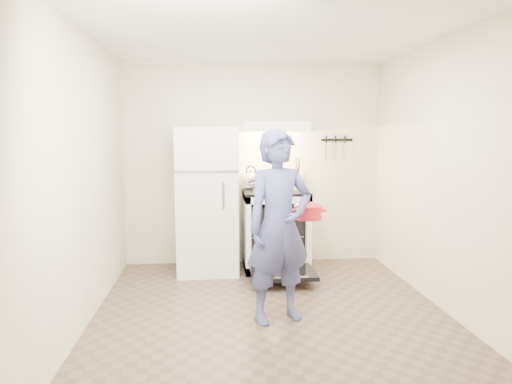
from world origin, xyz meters
The scene contains 15 objects.
floor centered at (0.00, 0.00, 0.00)m, with size 3.60×3.60×0.00m, color brown.
back_wall centered at (0.00, 1.80, 1.25)m, with size 3.20×0.02×2.50m, color beige.
refrigerator centered at (-0.58, 1.45, 0.85)m, with size 0.70×0.70×1.70m, color white.
stove_body centered at (0.23, 1.48, 0.46)m, with size 0.76×0.65×0.92m, color white.
cooktop centered at (0.23, 1.48, 0.94)m, with size 0.76×0.65×0.03m, color black.
backsplash centered at (0.23, 1.76, 1.05)m, with size 0.76×0.07×0.20m, color white.
oven_door centered at (0.23, 0.88, 0.12)m, with size 0.70×0.54×0.04m, color black.
oven_rack centered at (0.23, 1.48, 0.44)m, with size 0.60×0.52×0.01m, color slate.
range_hood centered at (0.23, 1.55, 1.71)m, with size 0.76×0.50×0.12m, color white.
knife_strip centered at (1.05, 1.79, 1.55)m, with size 0.40×0.02×0.03m, color black.
pizza_stone centered at (0.14, 1.39, 0.45)m, with size 0.37×0.37×0.02m, color #926E54.
tea_kettle centered at (-0.05, 1.65, 1.09)m, with size 0.24×0.19×0.29m, color #B9B9BE, non-canonical shape.
utensil_jar centered at (0.47, 1.34, 1.05)m, with size 0.09×0.09×0.13m, color silver.
person centered at (0.05, -0.06, 0.83)m, with size 0.61×0.40×1.67m, color #3C457D.
dutch_oven centered at (0.35, 0.17, 0.91)m, with size 0.32×0.25×0.22m, color red, non-canonical shape.
Camera 1 is at (-0.52, -3.88, 1.63)m, focal length 32.00 mm.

